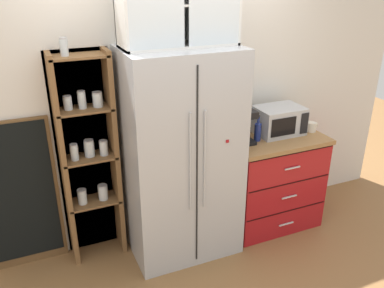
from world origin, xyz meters
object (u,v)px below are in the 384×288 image
mug_cream (312,127)px  bottle_amber (278,127)px  coffee_maker (243,126)px  microwave (279,120)px  refrigerator (181,156)px  bottle_cobalt (258,130)px  chalkboard_menu (21,196)px

mug_cream → bottle_amber: bearing=-179.5°
coffee_maker → bottle_amber: size_ratio=1.27×
microwave → bottle_amber: (-0.07, -0.09, -0.02)m
refrigerator → microwave: refrigerator is taller
mug_cream → microwave: bearing=164.9°
microwave → bottle_amber: 0.12m
coffee_maker → bottle_amber: (0.35, -0.05, -0.05)m
refrigerator → bottle_cobalt: size_ratio=7.59×
coffee_maker → refrigerator: bearing=-177.3°
microwave → bottle_amber: size_ratio=1.80×
bottle_amber → chalkboard_menu: chalkboard_menu is taller
chalkboard_menu → bottle_amber: bearing=-8.2°
coffee_maker → mug_cream: (0.74, -0.05, -0.11)m
microwave → bottle_cobalt: size_ratio=1.82×
bottle_cobalt → microwave: bearing=15.1°
refrigerator → coffee_maker: 0.63m
bottle_cobalt → bottle_amber: bottle_amber is taller
bottle_amber → bottle_cobalt: bearing=175.3°
refrigerator → mug_cream: bearing=-0.7°
microwave → coffee_maker: (-0.42, -0.04, 0.03)m
coffee_maker → chalkboard_menu: 1.98m
bottle_amber → refrigerator: bearing=178.8°
microwave → coffee_maker: 0.42m
refrigerator → coffee_maker: bearing=2.7°
mug_cream → chalkboard_menu: chalkboard_menu is taller
bottle_cobalt → coffee_maker: bearing=167.2°
refrigerator → chalkboard_menu: (-1.30, 0.30, -0.25)m
refrigerator → bottle_amber: 0.96m
microwave → mug_cream: microwave is taller
microwave → bottle_amber: microwave is taller
refrigerator → bottle_amber: (0.95, -0.02, 0.12)m
bottle_cobalt → mug_cream: bearing=-1.3°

